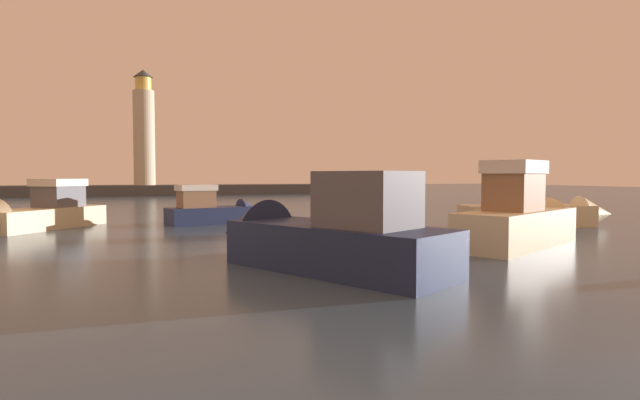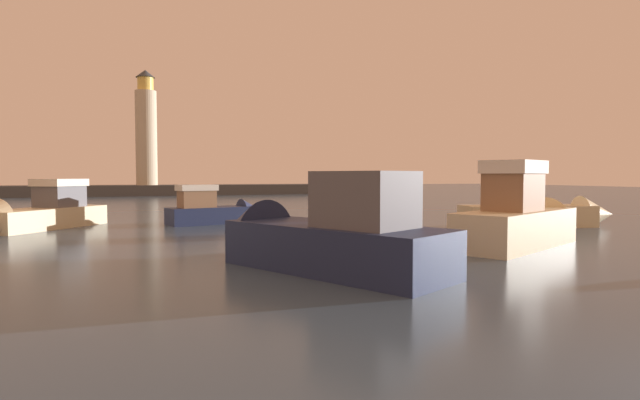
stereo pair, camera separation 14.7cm
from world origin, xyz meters
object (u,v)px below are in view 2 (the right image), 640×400
motorboat_1 (526,219)px  motorboat_3 (542,211)px  motorboat_4 (28,215)px  motorboat_5 (307,236)px  motorboat_2 (221,211)px  lighthouse (146,131)px

motorboat_1 → motorboat_3: motorboat_1 is taller
motorboat_4 → motorboat_5: size_ratio=0.88×
motorboat_4 → motorboat_5: motorboat_5 is taller
motorboat_3 → motorboat_5: motorboat_5 is taller
motorboat_2 → motorboat_5: motorboat_5 is taller
motorboat_3 → lighthouse: bearing=110.2°
lighthouse → motorboat_1: bearing=-77.3°
lighthouse → motorboat_4: bearing=-98.2°
lighthouse → motorboat_1: 61.20m
lighthouse → motorboat_1: (13.35, -59.19, -8.04)m
motorboat_2 → motorboat_3: bearing=-25.9°
motorboat_2 → motorboat_3: motorboat_3 is taller
motorboat_4 → motorboat_5: bearing=-55.4°
motorboat_4 → lighthouse: bearing=81.8°
lighthouse → motorboat_3: (19.63, -53.45, -8.25)m
motorboat_4 → motorboat_5: 17.80m
lighthouse → motorboat_2: bearing=-86.0°
motorboat_1 → motorboat_5: bearing=-170.4°
motorboat_2 → motorboat_5: bearing=-89.1°
motorboat_1 → motorboat_2: motorboat_1 is taller
motorboat_3 → motorboat_2: bearing=154.1°
motorboat_1 → motorboat_2: 17.07m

